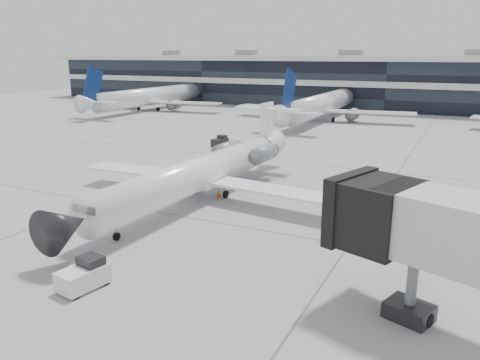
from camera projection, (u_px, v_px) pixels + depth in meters
The scene contains 8 objects.
ground at pixel (208, 221), 32.97m from camera, with size 220.00×220.00×0.00m, color #98989A.
terminal at pixel (394, 84), 102.73m from camera, with size 170.00×22.00×10.00m, color black.
bg_jet_left at pixel (154, 109), 99.81m from camera, with size 32.00×40.00×9.60m, color white, non-canonical shape.
bg_jet_center at pixel (322, 120), 84.04m from camera, with size 32.00×40.00×9.60m, color white, non-canonical shape.
regional_jet at pixel (203, 171), 37.40m from camera, with size 23.38×29.14×6.73m.
baggage_tug at pixel (84, 275), 23.34m from camera, with size 1.81×2.61×1.53m.
traffic_cone at pixel (218, 194), 38.39m from camera, with size 0.45×0.45×0.62m.
far_tug at pixel (220, 141), 59.67m from camera, with size 1.67×2.37×1.38m.
Camera 1 is at (15.78, -26.89, 11.34)m, focal length 35.00 mm.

